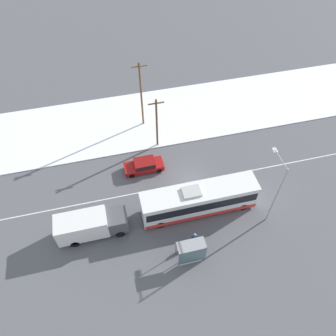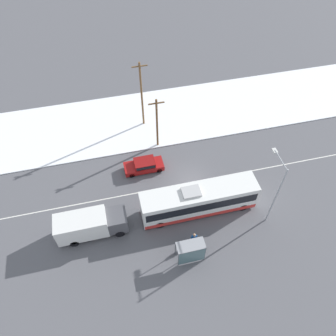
# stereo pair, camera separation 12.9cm
# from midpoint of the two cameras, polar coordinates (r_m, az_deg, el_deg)

# --- Properties ---
(ground_plane) EXTENTS (120.00, 120.00, 0.00)m
(ground_plane) POSITION_cam_midpoint_polar(r_m,az_deg,el_deg) (36.71, 4.18, -2.53)
(ground_plane) COLOR #56565B
(snow_lot) EXTENTS (80.00, 11.02, 0.12)m
(snow_lot) POSITION_cam_midpoint_polar(r_m,az_deg,el_deg) (44.31, -0.03, 9.20)
(snow_lot) COLOR white
(snow_lot) RESTS_ON ground_plane
(lane_marking_center) EXTENTS (60.00, 0.12, 0.00)m
(lane_marking_center) POSITION_cam_midpoint_polar(r_m,az_deg,el_deg) (36.71, 4.19, -2.52)
(lane_marking_center) COLOR silver
(lane_marking_center) RESTS_ON ground_plane
(city_bus) EXTENTS (11.81, 2.57, 3.52)m
(city_bus) POSITION_cam_midpoint_polar(r_m,az_deg,el_deg) (33.31, 5.49, -5.55)
(city_bus) COLOR white
(city_bus) RESTS_ON ground_plane
(box_truck) EXTENTS (6.78, 2.30, 2.83)m
(box_truck) POSITION_cam_midpoint_polar(r_m,az_deg,el_deg) (32.69, -13.33, -9.52)
(box_truck) COLOR silver
(box_truck) RESTS_ON ground_plane
(sedan_car) EXTENTS (4.46, 1.80, 1.43)m
(sedan_car) POSITION_cam_midpoint_polar(r_m,az_deg,el_deg) (37.29, -4.08, 0.53)
(sedan_car) COLOR maroon
(sedan_car) RESTS_ON ground_plane
(pedestrian_at_stop) EXTENTS (0.64, 0.28, 1.78)m
(pedestrian_at_stop) POSITION_cam_midpoint_polar(r_m,az_deg,el_deg) (31.79, 4.66, -12.02)
(pedestrian_at_stop) COLOR #23232D
(pedestrian_at_stop) RESTS_ON ground_plane
(bus_shelter) EXTENTS (2.59, 1.20, 2.40)m
(bus_shelter) POSITION_cam_midpoint_polar(r_m,az_deg,el_deg) (30.51, 4.19, -14.30)
(bus_shelter) COLOR gray
(bus_shelter) RESTS_ON ground_plane
(streetlamp) EXTENTS (0.36, 2.75, 8.10)m
(streetlamp) POSITION_cam_midpoint_polar(r_m,az_deg,el_deg) (31.59, 18.41, -3.05)
(streetlamp) COLOR #9EA3A8
(streetlamp) RESTS_ON ground_plane
(utility_pole_roadside) EXTENTS (1.80, 0.24, 7.02)m
(utility_pole_roadside) POSITION_cam_midpoint_polar(r_m,az_deg,el_deg) (37.81, -1.83, 7.87)
(utility_pole_roadside) COLOR brown
(utility_pole_roadside) RESTS_ON ground_plane
(utility_pole_snowlot) EXTENTS (1.80, 0.24, 9.07)m
(utility_pole_snowlot) POSITION_cam_midpoint_polar(r_m,az_deg,el_deg) (40.20, -4.52, 12.65)
(utility_pole_snowlot) COLOR brown
(utility_pole_snowlot) RESTS_ON ground_plane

